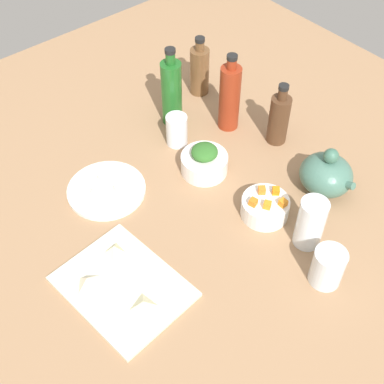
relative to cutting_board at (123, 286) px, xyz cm
name	(u,v)px	position (x,y,z in cm)	size (l,w,h in cm)	color
tabletop	(192,208)	(-9.15, 28.53, -2.00)	(190.00, 190.00, 3.00)	#987351
cutting_board	(123,286)	(0.00, 0.00, 0.00)	(29.04, 22.46, 1.00)	silver
plate_tofu	(107,190)	(-27.65, 14.00, 0.10)	(21.12, 21.12, 1.20)	white
bowl_greens	(204,164)	(-16.64, 39.29, 2.24)	(13.01, 13.01, 5.48)	white
bowl_carrots	(265,207)	(5.33, 40.79, 2.08)	(12.32, 12.32, 5.16)	white
teapot	(326,174)	(9.21, 59.47, 4.94)	(15.95, 13.65, 14.05)	#446F5F
bottle_0	(230,97)	(-26.68, 57.60, 10.26)	(6.13, 6.13, 24.69)	maroon
bottle_1	(200,70)	(-45.21, 62.07, 7.76)	(6.12, 6.12, 19.64)	brown
bottle_2	(279,118)	(-12.72, 64.02, 7.62)	(5.86, 5.86, 19.58)	#4E311E
bottle_3	(172,92)	(-39.41, 46.20, 10.31)	(6.15, 6.15, 25.15)	#1E5D21
drinking_glass_0	(311,223)	(18.22, 42.48, 6.55)	(6.81, 6.81, 14.11)	white
drinking_glass_1	(177,130)	(-30.66, 40.91, 4.25)	(6.23, 6.23, 9.49)	white
drinking_glass_2	(328,267)	(28.34, 37.32, 4.41)	(7.56, 7.56, 9.83)	white
carrot_cube_0	(283,203)	(9.04, 42.92, 5.56)	(1.80, 1.80, 1.80)	orange
carrot_cube_1	(267,205)	(7.01, 39.42, 5.56)	(1.80, 1.80, 1.80)	orange
carrot_cube_2	(262,190)	(2.59, 41.94, 5.56)	(1.80, 1.80, 1.80)	orange
carrot_cube_3	(276,191)	(5.07, 44.52, 5.56)	(1.80, 1.80, 1.80)	orange
carrot_cube_4	(253,202)	(4.08, 37.38, 5.56)	(1.80, 1.80, 1.80)	orange
chopped_greens_mound	(205,152)	(-16.64, 39.29, 6.67)	(7.56, 7.28, 3.39)	#2F6626
tofu_cube_0	(95,196)	(-26.29, 9.57, 1.80)	(2.20, 2.20, 2.20)	white
tofu_cube_1	(119,189)	(-24.38, 16.06, 1.80)	(2.20, 2.20, 2.20)	white
tofu_cube_2	(104,178)	(-30.50, 15.18, 1.80)	(2.20, 2.20, 2.20)	white
tofu_cube_3	(91,186)	(-29.91, 10.86, 1.80)	(2.20, 2.20, 2.20)	#FCE8CA
dumpling_0	(114,250)	(-8.69, 3.78, 1.85)	(4.37, 3.93, 2.71)	beige
dumpling_1	(144,305)	(7.90, 0.16, 1.93)	(5.63, 4.80, 2.87)	beige
dumpling_2	(88,282)	(-5.07, -5.96, 1.98)	(4.83, 4.32, 2.96)	beige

